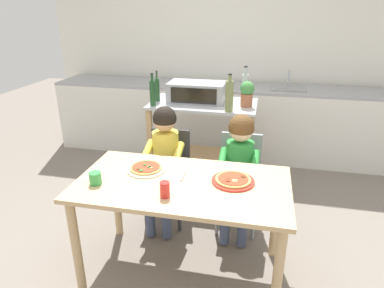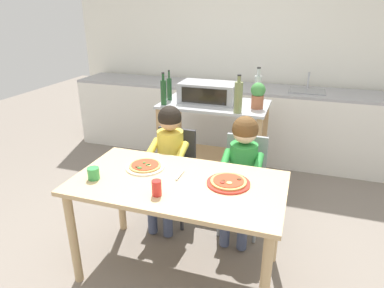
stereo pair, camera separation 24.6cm
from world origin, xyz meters
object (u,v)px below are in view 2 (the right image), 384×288
object	(u,v)px
kitchen_island_cart	(214,132)
child_in_green_shirt	(242,162)
drinking_cup_green	(93,173)
drinking_cup_red	(157,188)
bottle_brown_beer	(258,88)
dining_chair_left	(174,168)
dining_table	(178,195)
serving_spoon	(180,175)
dining_chair_right	(243,177)
toaster_oven	(208,92)
bottle_tall_green_wine	(164,92)
pizza_plate_white	(145,166)
child_in_yellow_shirt	(168,153)
bottle_slim_sauce	(238,97)
bottle_squat_spirits	(169,89)
potted_herb_plant	(258,95)
pizza_plate_red_rimmed	(228,182)

from	to	relation	value
kitchen_island_cart	child_in_green_shirt	bearing A→B (deg)	-60.47
drinking_cup_green	drinking_cup_red	bearing A→B (deg)	-7.20
bottle_brown_beer	dining_chair_left	world-z (taller)	bottle_brown_beer
kitchen_island_cart	dining_table	xyz separation A→B (m)	(0.11, -1.34, 0.02)
drinking_cup_red	serving_spoon	bearing A→B (deg)	80.44
bottle_brown_beer	child_in_green_shirt	xyz separation A→B (m)	(0.04, -0.95, -0.39)
dining_chair_right	drinking_cup_green	distance (m)	1.24
toaster_oven	drinking_cup_red	world-z (taller)	toaster_oven
toaster_oven	dining_chair_right	bearing A→B (deg)	-52.96
toaster_oven	serving_spoon	xyz separation A→B (m)	(0.17, -1.29, -0.27)
bottle_tall_green_wine	dining_table	bearing A→B (deg)	-63.37
child_in_green_shirt	pizza_plate_white	distance (m)	0.77
bottle_tall_green_wine	child_in_green_shirt	bearing A→B (deg)	-31.74
kitchen_island_cart	pizza_plate_white	world-z (taller)	kitchen_island_cart
dining_chair_left	child_in_yellow_shirt	bearing A→B (deg)	-90.00
bottle_slim_sauce	drinking_cup_green	world-z (taller)	bottle_slim_sauce
bottle_squat_spirits	child_in_yellow_shirt	distance (m)	0.88
bottle_squat_spirits	pizza_plate_white	xyz separation A→B (m)	(0.28, -1.19, -0.28)
bottle_tall_green_wine	dining_table	distance (m)	1.32
bottle_tall_green_wine	serving_spoon	distance (m)	1.22
kitchen_island_cart	bottle_squat_spirits	size ratio (longest dim) A/B	3.46
bottle_brown_beer	child_in_green_shirt	size ratio (longest dim) A/B	0.34
bottle_squat_spirits	child_in_yellow_shirt	xyz separation A→B (m)	(0.28, -0.76, -0.35)
bottle_tall_green_wine	child_in_yellow_shirt	xyz separation A→B (m)	(0.27, -0.58, -0.36)
dining_chair_left	bottle_tall_green_wine	bearing A→B (deg)	120.52
dining_chair_right	bottle_squat_spirits	bearing A→B (deg)	145.85
bottle_slim_sauce	drinking_cup_red	distance (m)	1.33
dining_chair_left	drinking_cup_red	bearing A→B (deg)	-74.96
pizza_plate_white	serving_spoon	world-z (taller)	pizza_plate_white
bottle_brown_beer	pizza_plate_white	world-z (taller)	bottle_brown_beer
dining_table	drinking_cup_red	bearing A→B (deg)	-105.76
bottle_slim_sauce	dining_chair_right	bearing A→B (deg)	-68.76
potted_herb_plant	child_in_green_shirt	xyz separation A→B (m)	(0.01, -0.71, -0.38)
toaster_oven	potted_herb_plant	size ratio (longest dim) A/B	2.29
pizza_plate_white	drinking_cup_red	distance (m)	0.40
bottle_tall_green_wine	pizza_plate_white	bearing A→B (deg)	-74.96
toaster_oven	bottle_tall_green_wine	size ratio (longest dim) A/B	1.78
pizza_plate_white	pizza_plate_red_rimmed	distance (m)	0.62
bottle_squat_spirits	pizza_plate_red_rimmed	xyz separation A→B (m)	(0.90, -1.23, -0.28)
dining_chair_right	child_in_green_shirt	distance (m)	0.23
pizza_plate_white	pizza_plate_red_rimmed	bearing A→B (deg)	-4.24
child_in_green_shirt	kitchen_island_cart	bearing A→B (deg)	119.53
toaster_oven	bottle_brown_beer	bearing A→B (deg)	19.28
dining_chair_left	child_in_green_shirt	distance (m)	0.65
bottle_squat_spirits	potted_herb_plant	bearing A→B (deg)	-1.51
toaster_oven	bottle_tall_green_wine	bearing A→B (deg)	-147.99
bottle_squat_spirits	child_in_green_shirt	distance (m)	1.21
kitchen_island_cart	toaster_oven	size ratio (longest dim) A/B	1.88
child_in_green_shirt	pizza_plate_white	size ratio (longest dim) A/B	3.71
bottle_slim_sauce	dining_chair_left	bearing A→B (deg)	-138.27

